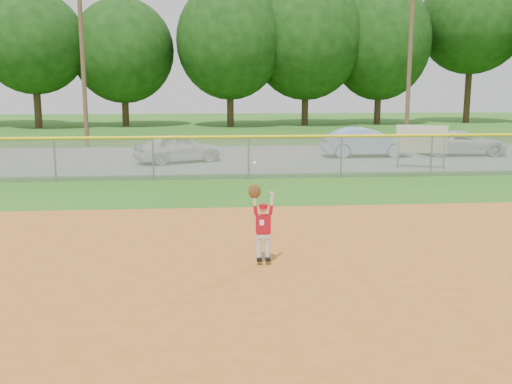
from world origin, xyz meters
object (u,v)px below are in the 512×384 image
car_white_a (178,148)px  car_blue (366,142)px  sponsor_sign (422,140)px  ballplayer (262,223)px  car_white_b (463,143)px

car_white_a → car_blue: (8.58, 1.31, 0.04)m
car_blue → sponsor_sign: size_ratio=2.21×
ballplayer → sponsor_sign: bearing=57.7°
car_blue → ballplayer: bearing=157.9°
car_white_a → car_white_b: 13.45m
car_blue → ballplayer: size_ratio=2.24×
car_white_a → car_white_b: (13.36, 1.55, -0.06)m
car_blue → car_white_b: car_blue is taller
sponsor_sign → car_blue: bearing=105.4°
car_white_b → car_white_a: bearing=100.9°
car_white_a → sponsor_sign: sponsor_sign is taller
sponsor_sign → car_white_a: bearing=164.4°
car_white_a → car_blue: size_ratio=0.90×
sponsor_sign → ballplayer: (-7.48, -11.82, -0.34)m
car_white_a → sponsor_sign: 10.06m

